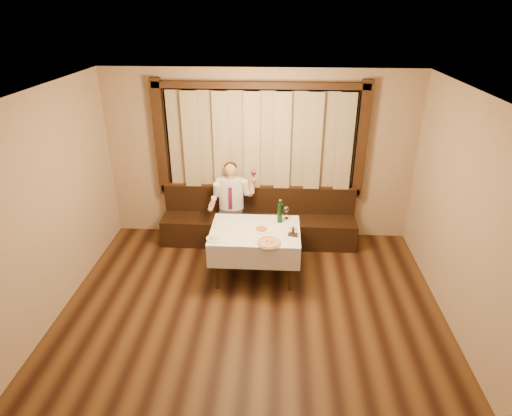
# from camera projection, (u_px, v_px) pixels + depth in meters

# --- Properties ---
(room) EXTENTS (5.01, 6.01, 2.81)m
(room) POSITION_uv_depth(u_px,v_px,m) (252.00, 204.00, 5.10)
(room) COLOR black
(room) RESTS_ON ground
(banquette) EXTENTS (3.20, 0.61, 0.94)m
(banquette) POSITION_uv_depth(u_px,v_px,m) (259.00, 224.00, 7.19)
(banquette) COLOR black
(banquette) RESTS_ON ground
(dining_table) EXTENTS (1.27, 0.97, 0.76)m
(dining_table) POSITION_uv_depth(u_px,v_px,m) (255.00, 236.00, 6.12)
(dining_table) COLOR black
(dining_table) RESTS_ON ground
(pizza) EXTENTS (0.33, 0.33, 0.03)m
(pizza) POSITION_uv_depth(u_px,v_px,m) (269.00, 243.00, 5.71)
(pizza) COLOR white
(pizza) RESTS_ON dining_table
(pasta_red) EXTENTS (0.26, 0.26, 0.09)m
(pasta_red) POSITION_uv_depth(u_px,v_px,m) (261.00, 228.00, 6.04)
(pasta_red) COLOR white
(pasta_red) RESTS_ON dining_table
(pasta_cream) EXTENTS (0.24, 0.24, 0.08)m
(pasta_cream) POSITION_uv_depth(u_px,v_px,m) (215.00, 237.00, 5.82)
(pasta_cream) COLOR white
(pasta_cream) RESTS_ON dining_table
(green_bottle) EXTENTS (0.08, 0.08, 0.36)m
(green_bottle) POSITION_uv_depth(u_px,v_px,m) (280.00, 213.00, 6.22)
(green_bottle) COLOR #0E4418
(green_bottle) RESTS_ON dining_table
(table_wine_glass) EXTENTS (0.07, 0.07, 0.19)m
(table_wine_glass) POSITION_uv_depth(u_px,v_px,m) (286.00, 210.00, 6.33)
(table_wine_glass) COLOR white
(table_wine_glass) RESTS_ON dining_table
(cruet_caddy) EXTENTS (0.14, 0.10, 0.14)m
(cruet_caddy) POSITION_uv_depth(u_px,v_px,m) (293.00, 233.00, 5.89)
(cruet_caddy) COLOR black
(cruet_caddy) RESTS_ON dining_table
(seated_man) EXTENTS (0.75, 0.56, 1.39)m
(seated_man) POSITION_uv_depth(u_px,v_px,m) (231.00, 198.00, 6.91)
(seated_man) COLOR black
(seated_man) RESTS_ON ground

